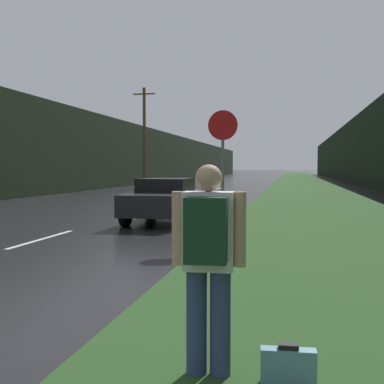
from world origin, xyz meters
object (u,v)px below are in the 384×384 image
object	(u,v)px
hitchhiker_with_backpack	(208,257)
car_passing_near	(165,199)
suitcase	(288,368)
stop_sign	(223,162)

from	to	relation	value
hitchhiker_with_backpack	car_passing_near	bearing A→B (deg)	103.15
hitchhiker_with_backpack	suitcase	xyz separation A→B (m)	(0.64, -0.04, -0.83)
hitchhiker_with_backpack	car_passing_near	size ratio (longest dim) A/B	0.43
suitcase	stop_sign	bearing A→B (deg)	98.47
stop_sign	hitchhiker_with_backpack	xyz separation A→B (m)	(0.90, -7.14, -0.84)
stop_sign	hitchhiker_with_backpack	size ratio (longest dim) A/B	1.74
stop_sign	suitcase	world-z (taller)	stop_sign
suitcase	car_passing_near	bearing A→B (deg)	106.16
stop_sign	car_passing_near	xyz separation A→B (m)	(-2.31, 3.51, -1.12)
hitchhiker_with_backpack	car_passing_near	world-z (taller)	hitchhiker_with_backpack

